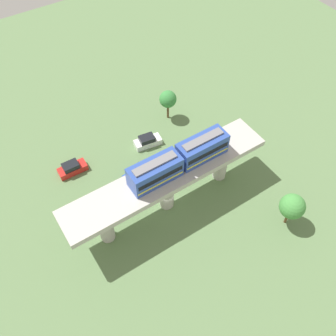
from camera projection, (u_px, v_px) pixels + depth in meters
name	position (u px, v px, depth m)	size (l,w,h in m)	color
ground_plane	(167.00, 204.00, 51.33)	(120.00, 120.00, 0.00)	#5B7A4C
viaduct	(167.00, 182.00, 47.18)	(5.20, 28.00, 6.95)	#B7B2AA
train	(179.00, 160.00, 45.29)	(2.64, 13.55, 3.24)	#2D4CA5
parked_car_white	(148.00, 141.00, 57.62)	(2.40, 4.42, 1.76)	white
parked_car_red	(72.00, 168.00, 54.30)	(1.92, 4.25, 1.76)	red
parked_car_blue	(137.00, 173.00, 53.73)	(2.36, 4.41, 1.76)	#284CB7
tree_near_viaduct	(168.00, 99.00, 58.93)	(2.77, 2.77, 5.33)	brown
tree_mid_lot	(292.00, 206.00, 46.61)	(3.30, 3.30, 5.49)	brown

